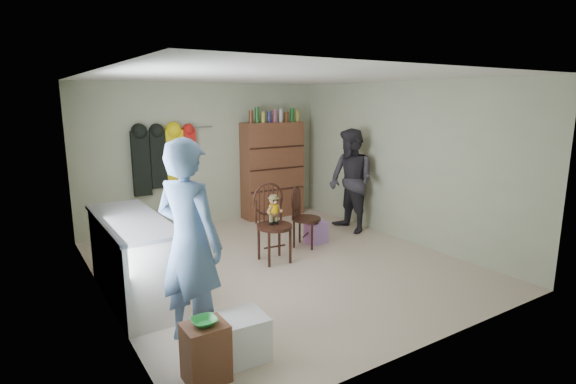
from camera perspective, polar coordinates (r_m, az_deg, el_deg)
ground_plane at (r=6.26m, az=-0.95°, el=-9.12°), size 5.00×5.00×0.00m
room_walls at (r=6.34m, az=-3.54°, el=5.83°), size 5.00×5.00×5.00m
counter at (r=5.39m, az=-19.04°, el=-7.95°), size 0.64×1.86×0.94m
stool at (r=3.87m, az=-10.42°, el=-19.40°), size 0.34×0.29×0.49m
bowl at (r=3.74m, az=-10.57°, el=-15.88°), size 0.20×0.20×0.05m
plastic_tub at (r=4.14m, az=-5.88°, el=-17.79°), size 0.43×0.41×0.39m
chair_front at (r=6.21m, az=-1.98°, el=-3.25°), size 0.52×0.52×1.09m
chair_far at (r=6.85m, az=1.87°, el=-2.85°), size 0.58×0.58×0.94m
striped_bag at (r=7.10m, az=3.60°, el=-5.13°), size 0.34×0.27×0.34m
person_left at (r=4.15m, az=-12.42°, el=-6.41°), size 0.73×0.83×1.91m
person_right at (r=7.62m, az=8.00°, el=1.40°), size 0.70×0.88×1.75m
dresser at (r=8.56m, az=-1.97°, el=2.93°), size 1.20×0.39×2.08m
coat_rack at (r=7.75m, az=-15.65°, el=4.06°), size 1.42×0.12×1.09m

